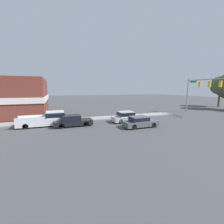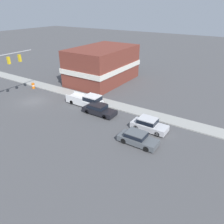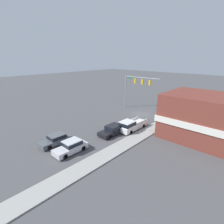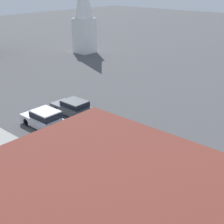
{
  "view_description": "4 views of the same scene",
  "coord_description": "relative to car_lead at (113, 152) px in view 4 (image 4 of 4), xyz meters",
  "views": [
    {
      "loc": [
        17.51,
        9.47,
        4.76
      ],
      "look_at": [
        0.49,
        15.85,
        1.97
      ],
      "focal_mm": 24.0,
      "sensor_mm": 36.0,
      "label": 1
    },
    {
      "loc": [
        19.92,
        27.88,
        13.81
      ],
      "look_at": [
        -0.19,
        14.75,
        1.97
      ],
      "focal_mm": 35.0,
      "sensor_mm": 36.0,
      "label": 2
    },
    {
      "loc": [
        -19.11,
        30.11,
        11.77
      ],
      "look_at": [
        -0.89,
        10.25,
        3.14
      ],
      "focal_mm": 28.0,
      "sensor_mm": 36.0,
      "label": 3
    },
    {
      "loc": [
        -15.78,
        -0.64,
        11.44
      ],
      "look_at": [
        -0.21,
        13.03,
        2.57
      ],
      "focal_mm": 50.0,
      "sensor_mm": 36.0,
      "label": 4
    }
  ],
  "objects": [
    {
      "name": "car_second_ahead",
      "position": [
        0.23,
        7.68,
        0.05
      ],
      "size": [
        1.85,
        4.42,
        1.56
      ],
      "color": "black",
      "rests_on": "ground"
    },
    {
      "name": "church_steeple",
      "position": [
        22.51,
        25.93,
        5.77
      ],
      "size": [
        3.15,
        3.15,
        12.46
      ],
      "color": "white",
      "rests_on": "ground"
    },
    {
      "name": "pickup_truck_parked",
      "position": [
        -1.27,
        -3.08,
        0.17
      ],
      "size": [
        1.96,
        5.8,
        1.87
      ],
      "color": "black",
      "rests_on": "ground"
    },
    {
      "name": "car_oncoming",
      "position": [
        3.61,
        7.88,
        -0.02
      ],
      "size": [
        1.8,
        4.41,
        1.4
      ],
      "rotation": [
        0.0,
        0.0,
        3.14
      ],
      "color": "black",
      "rests_on": "ground"
    },
    {
      "name": "car_lead",
      "position": [
        0.0,
        0.0,
        0.0
      ],
      "size": [
        1.93,
        4.8,
        1.44
      ],
      "color": "black",
      "rests_on": "ground"
    }
  ]
}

